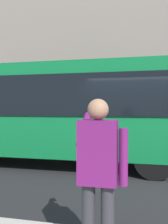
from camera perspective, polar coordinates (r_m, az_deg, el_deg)
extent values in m
plane|color=#232326|center=(6.88, 12.52, -13.87)|extent=(60.00, 60.00, 0.00)
cube|color=gray|center=(14.11, 12.78, 18.41)|extent=(28.00, 0.80, 12.00)
cube|color=#0F7238|center=(7.69, -7.12, 0.51)|extent=(9.00, 2.50, 2.60)
cube|color=black|center=(6.53, -10.91, 3.94)|extent=(7.60, 0.06, 1.10)
cylinder|color=black|center=(8.43, 15.38, -7.67)|extent=(1.00, 0.28, 1.00)
cylinder|color=black|center=(6.27, 16.28, -10.65)|extent=(1.00, 0.28, 1.00)
cylinder|color=#2D2D33|center=(2.74, 5.59, -24.87)|extent=(0.14, 0.14, 0.82)
cylinder|color=#2D2D33|center=(2.77, 1.08, -24.57)|extent=(0.14, 0.14, 0.82)
cube|color=#6B1960|center=(2.53, 3.33, -9.42)|extent=(0.40, 0.24, 0.66)
sphere|color=#A87A5B|center=(2.48, 3.34, 0.61)|extent=(0.22, 0.22, 0.22)
cylinder|color=#6B1960|center=(2.50, 9.31, -10.45)|extent=(0.09, 0.09, 0.58)
cylinder|color=#6B1960|center=(2.69, 0.10, -4.06)|extent=(0.09, 0.48, 0.37)
cube|color=black|center=(2.80, 2.34, 0.24)|extent=(0.07, 0.01, 0.14)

